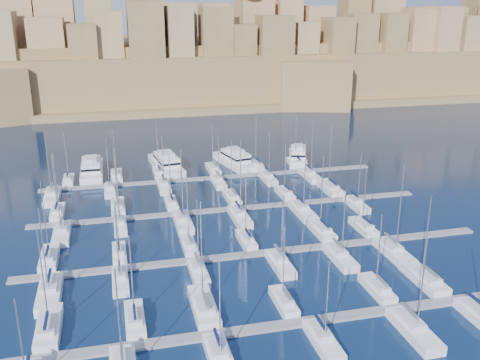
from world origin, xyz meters
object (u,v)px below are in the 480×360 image
object	(u,v)px
sailboat_2	(204,307)
motor_yacht_b	(166,163)
sailboat_4	(377,289)
sailboat_0	(49,328)
motor_yacht_a	(92,169)
motor_yacht_d	(298,156)
motor_yacht_c	(235,159)

from	to	relation	value
sailboat_2	motor_yacht_b	size ratio (longest dim) A/B	0.86
sailboat_2	sailboat_4	bearing A→B (deg)	-2.52
sailboat_0	motor_yacht_a	bearing A→B (deg)	86.41
sailboat_0	sailboat_2	distance (m)	21.08
sailboat_2	motor_yacht_d	distance (m)	78.90
sailboat_2	motor_yacht_d	bearing A→B (deg)	60.57
sailboat_4	sailboat_2	bearing A→B (deg)	177.48
sailboat_2	sailboat_4	distance (m)	26.65
sailboat_0	motor_yacht_a	size ratio (longest dim) A/B	0.86
sailboat_2	motor_yacht_c	world-z (taller)	sailboat_2
motor_yacht_a	motor_yacht_c	xyz separation A→B (m)	(37.64, -0.26, 0.00)
sailboat_4	motor_yacht_b	bearing A→B (deg)	108.63
motor_yacht_a	motor_yacht_c	world-z (taller)	same
motor_yacht_a	motor_yacht_b	bearing A→B (deg)	1.65
sailboat_0	sailboat_4	xyz separation A→B (m)	(47.71, -0.96, -0.04)
sailboat_0	sailboat_4	distance (m)	47.72
motor_yacht_d	motor_yacht_a	bearing A→B (deg)	178.76
sailboat_2	sailboat_4	size ratio (longest dim) A/B	1.30
sailboat_0	motor_yacht_c	bearing A→B (deg)	58.96
sailboat_0	sailboat_2	world-z (taller)	sailboat_2
sailboat_4	motor_yacht_c	bearing A→B (deg)	94.58
motor_yacht_a	motor_yacht_c	size ratio (longest dim) A/B	0.99
motor_yacht_a	motor_yacht_d	size ratio (longest dim) A/B	1.12
sailboat_2	motor_yacht_b	world-z (taller)	sailboat_2
motor_yacht_b	motor_yacht_c	size ratio (longest dim) A/B	1.09
sailboat_0	motor_yacht_b	bearing A→B (deg)	71.56
sailboat_4	motor_yacht_c	size ratio (longest dim) A/B	0.72
motor_yacht_a	sailboat_4	bearing A→B (deg)	-58.65
sailboat_2	motor_yacht_c	size ratio (longest dim) A/B	0.93
sailboat_2	motor_yacht_b	bearing A→B (deg)	87.98
motor_yacht_a	motor_yacht_b	xyz separation A→B (m)	(19.16, 0.55, 0.00)
sailboat_2	sailboat_4	xyz separation A→B (m)	(26.63, -1.17, -0.05)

